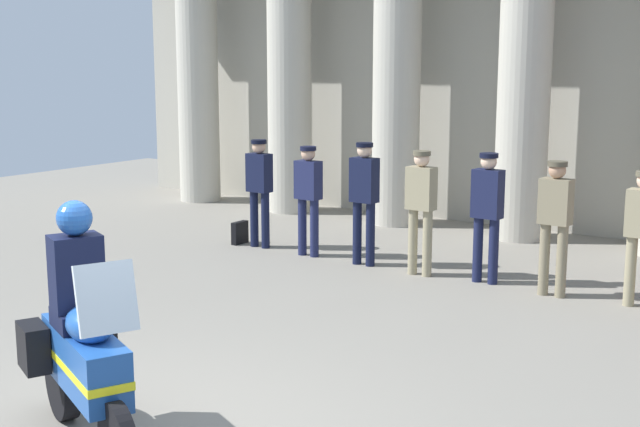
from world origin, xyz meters
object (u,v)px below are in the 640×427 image
Objects in this scene: officer_in_row_5 at (555,217)px; officer_in_row_0 at (259,184)px; motorcycle_with_rider at (82,348)px; officer_in_row_4 at (487,207)px; officer_in_row_3 at (421,202)px; briefcase_on_ground at (240,233)px; officer_in_row_2 at (364,193)px; officer_in_row_1 at (308,192)px.

officer_in_row_0 is at bearing 1.03° from officer_in_row_5.
motorcycle_with_rider is (-1.50, -6.10, -0.21)m from officer_in_row_5.
motorcycle_with_rider reaches higher than officer_in_row_4.
motorcycle_with_rider reaches higher than officer_in_row_3.
officer_in_row_2 is at bearing -2.86° from briefcase_on_ground.
officer_in_row_2 is 2.79m from officer_in_row_5.
officer_in_row_4 is (2.83, 0.01, 0.04)m from officer_in_row_1.
officer_in_row_0 is 3.80m from officer_in_row_4.
briefcase_on_ground is at bearing 0.76° from officer_in_row_0.
motorcycle_with_rider is at bearing 105.05° from officer_in_row_2.
officer_in_row_5 is at bearing 101.02° from motorcycle_with_rider.
officer_in_row_0 is at bearing 2.46° from officer_in_row_4.
officer_in_row_0 is 2.91m from officer_in_row_3.
officer_in_row_4 is 4.31m from briefcase_on_ground.
officer_in_row_3 is 6.13m from motorcycle_with_rider.
officer_in_row_5 is at bearing -178.57° from officer_in_row_1.
motorcycle_with_rider is at bearing 96.56° from officer_in_row_3.
officer_in_row_2 is 1.04× the size of officer_in_row_5.
officer_in_row_4 reaches higher than officer_in_row_0.
officer_in_row_3 reaches higher than officer_in_row_0.
officer_in_row_5 is at bearing -2.30° from briefcase_on_ground.
officer_in_row_1 is 0.85× the size of motorcycle_with_rider.
officer_in_row_0 is 7.08m from motorcycle_with_rider.
officer_in_row_1 is 0.99m from officer_in_row_2.
officer_in_row_1 is (0.97, -0.07, -0.03)m from officer_in_row_0.
officer_in_row_1 is 2.83m from officer_in_row_4.
motorcycle_with_rider is at bearing 120.61° from officer_in_row_0.
motorcycle_with_rider reaches higher than officer_in_row_2.
officer_in_row_4 is at bearing -1.02° from briefcase_on_ground.
officer_in_row_4 is 4.78× the size of briefcase_on_ground.
officer_in_row_0 is 0.98× the size of officer_in_row_4.
officer_in_row_3 is 0.99× the size of officer_in_row_4.
officer_in_row_3 is at bearing 178.65° from officer_in_row_2.
officer_in_row_2 is 6.33m from motorcycle_with_rider.
briefcase_on_ground is at bearing -0.06° from officer_in_row_3.
motorcycle_with_rider reaches higher than officer_in_row_5.
officer_in_row_0 is 0.96× the size of officer_in_row_2.
officer_in_row_2 is (0.99, -0.04, 0.07)m from officer_in_row_1.
motorcycle_with_rider is 5.41× the size of briefcase_on_ground.
officer_in_row_3 is 0.88× the size of motorcycle_with_rider.
officer_in_row_3 is (1.93, -0.11, 0.03)m from officer_in_row_1.
officer_in_row_3 is at bearing 10.93° from officer_in_row_4.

